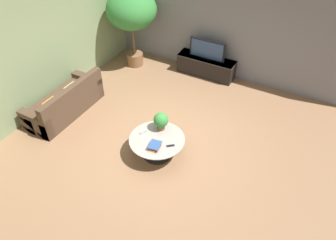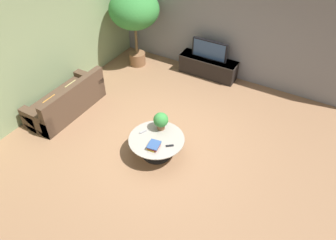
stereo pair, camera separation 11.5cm
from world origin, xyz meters
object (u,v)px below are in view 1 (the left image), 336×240
(coffee_table, at_px, (157,143))
(couch_by_wall, at_px, (65,103))
(potted_plant_tabletop, at_px, (161,121))
(television, at_px, (207,50))
(potted_palm_tall, at_px, (132,12))
(media_console, at_px, (206,66))

(coffee_table, relative_size, couch_by_wall, 0.58)
(potted_plant_tabletop, bearing_deg, coffee_table, -75.34)
(television, xyz_separation_m, potted_palm_tall, (-2.07, -0.49, 0.82))
(media_console, xyz_separation_m, potted_plant_tabletop, (0.29, -3.06, 0.39))
(couch_by_wall, relative_size, potted_plant_tabletop, 5.01)
(media_console, bearing_deg, potted_plant_tabletop, -84.51)
(media_console, relative_size, potted_palm_tall, 0.75)
(media_console, height_order, potted_palm_tall, potted_palm_tall)
(couch_by_wall, bearing_deg, media_console, 144.73)
(potted_plant_tabletop, bearing_deg, couch_by_wall, -176.38)
(coffee_table, height_order, couch_by_wall, couch_by_wall)
(television, xyz_separation_m, coffee_table, (0.38, -3.37, -0.48))
(coffee_table, relative_size, potted_palm_tall, 0.53)
(media_console, bearing_deg, coffee_table, -83.63)
(television, relative_size, coffee_table, 0.87)
(media_console, height_order, couch_by_wall, couch_by_wall)
(television, bearing_deg, potted_plant_tabletop, -84.51)
(television, height_order, potted_palm_tall, potted_palm_tall)
(potted_palm_tall, bearing_deg, television, 13.33)
(coffee_table, xyz_separation_m, potted_plant_tabletop, (-0.08, 0.32, 0.35))
(media_console, height_order, potted_plant_tabletop, potted_plant_tabletop)
(media_console, distance_m, potted_plant_tabletop, 3.10)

